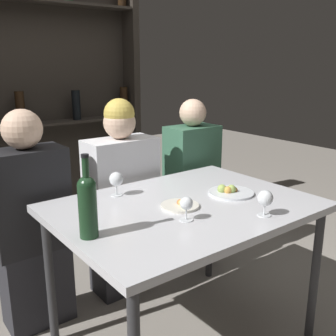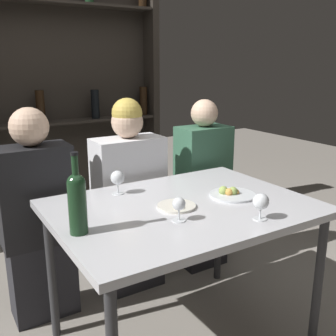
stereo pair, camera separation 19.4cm
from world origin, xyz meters
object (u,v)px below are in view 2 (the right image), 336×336
seated_person_left (38,222)px  seated_person_right (203,190)px  wine_glass_1 (117,178)px  food_plate_1 (177,206)px  wine_glass_2 (261,202)px  food_plate_0 (232,194)px  wine_glass_0 (179,205)px  wine_bottle (77,200)px  seated_person_center (129,202)px

seated_person_left → seated_person_right: bearing=0.0°
wine_glass_1 → food_plate_1: wine_glass_1 is taller
seated_person_right → seated_person_left: bearing=180.0°
wine_glass_2 → seated_person_right: 1.06m
wine_glass_2 → food_plate_0: wine_glass_2 is taller
food_plate_1 → seated_person_right: (0.63, 0.64, -0.21)m
wine_glass_0 → seated_person_left: size_ratio=0.09×
wine_glass_2 → food_plate_0: 0.32m
food_plate_1 → seated_person_left: size_ratio=0.15×
wine_bottle → wine_glass_0: 0.42m
wine_glass_0 → seated_person_left: seated_person_left is taller
food_plate_0 → seated_person_right: (0.30, 0.65, -0.22)m
food_plate_1 → seated_person_center: (0.06, 0.64, -0.19)m
seated_person_right → wine_glass_2: bearing=-112.8°
wine_glass_2 → wine_bottle: bearing=159.0°
food_plate_1 → wine_bottle: bearing=-175.9°
food_plate_1 → seated_person_right: seated_person_right is taller
wine_glass_2 → food_plate_0: (0.10, 0.30, -0.07)m
wine_glass_1 → seated_person_left: size_ratio=0.10×
wine_glass_0 → wine_glass_1: wine_glass_1 is taller
wine_bottle → wine_glass_1: bearing=47.2°
wine_glass_0 → seated_person_center: bearing=79.7°
wine_glass_2 → food_plate_0: size_ratio=0.51×
food_plate_0 → wine_bottle: bearing=-178.2°
wine_glass_2 → seated_person_right: (0.40, 0.95, -0.28)m
wine_glass_0 → seated_person_center: (0.14, 0.77, -0.25)m
food_plate_1 → seated_person_center: 0.67m
wine_glass_1 → seated_person_center: size_ratio=0.10×
wine_glass_1 → food_plate_0: (0.48, -0.34, -0.07)m
wine_glass_0 → food_plate_0: wine_glass_0 is taller
seated_person_center → wine_glass_2: bearing=-80.0°
food_plate_1 → wine_glass_0: bearing=-119.8°
wine_glass_1 → food_plate_0: wine_glass_1 is taller
seated_person_center → food_plate_1: bearing=-95.5°
seated_person_center → seated_person_left: bearing=-180.0°
wine_glass_0 → wine_glass_2: (0.31, -0.17, 0.01)m
seated_person_left → food_plate_1: bearing=-52.0°
wine_glass_1 → seated_person_right: seated_person_right is taller
seated_person_center → seated_person_right: 0.57m
wine_bottle → wine_glass_2: 0.77m
wine_glass_0 → wine_glass_1: (-0.07, 0.47, 0.01)m
wine_bottle → food_plate_1: 0.50m
wine_glass_0 → food_plate_0: 0.43m
wine_glass_1 → seated_person_left: 0.54m
wine_glass_1 → food_plate_1: 0.37m
food_plate_0 → wine_glass_1: bearing=144.7°
wine_glass_2 → seated_person_left: (-0.73, 0.95, -0.27)m
wine_bottle → food_plate_1: size_ratio=1.82×
wine_glass_0 → wine_glass_2: wine_glass_2 is taller
food_plate_0 → seated_person_left: bearing=141.9°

